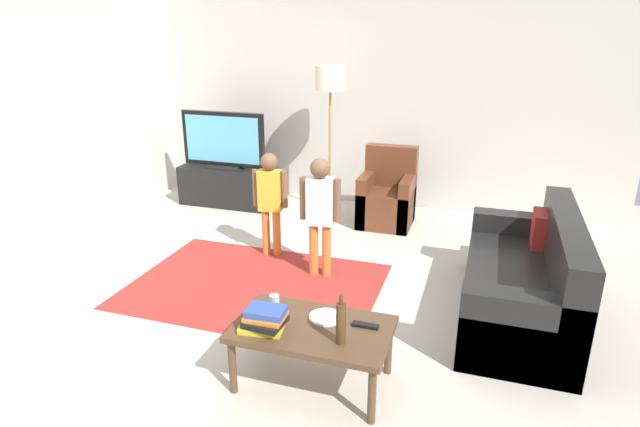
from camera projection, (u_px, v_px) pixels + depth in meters
The scene contains 16 objects.
ground at pixel (297, 311), 4.35m from camera, with size 7.80×7.80×0.00m, color beige.
wall_back at pixel (380, 99), 6.58m from camera, with size 6.00×0.12×2.70m, color silver.
area_rug at pixel (255, 285), 4.77m from camera, with size 2.20×1.60×0.01m, color #9E2D28.
tv_stand at pixel (227, 186), 6.86m from camera, with size 1.20×0.44×0.50m.
tv at pixel (223, 141), 6.63m from camera, with size 1.10×0.28×0.71m.
couch at pixel (529, 285), 4.16m from camera, with size 0.80×1.80×0.86m.
armchair at pixel (387, 199), 6.18m from camera, with size 0.60×0.60×0.90m.
floor_lamp at pixel (330, 86), 6.16m from camera, with size 0.36×0.36×1.78m.
child_near_tv at pixel (270, 195), 5.21m from camera, with size 0.35×0.17×1.06m.
child_center at pixel (320, 207), 4.76m from camera, with size 0.38×0.18×1.13m.
coffee_table at pixel (312, 333), 3.37m from camera, with size 1.00×0.60×0.42m.
book_stack at pixel (265, 320), 3.30m from camera, with size 0.29×0.23×0.15m.
bottle at pixel (341, 323), 3.13m from camera, with size 0.06×0.06×0.32m.
tv_remote at pixel (365, 325), 3.34m from camera, with size 0.17×0.05×0.02m, color black.
soda_can at pixel (275, 303), 3.51m from camera, with size 0.07×0.07×0.12m, color silver.
plate at pixel (326, 317), 3.44m from camera, with size 0.22×0.22×0.02m.
Camera 1 is at (1.36, -3.58, 2.23)m, focal length 29.66 mm.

